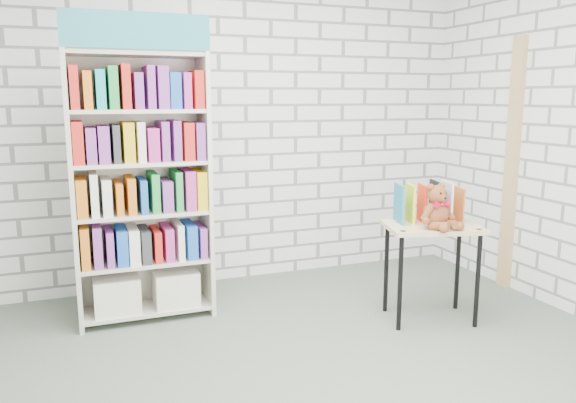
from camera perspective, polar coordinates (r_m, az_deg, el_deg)
name	(u,v)px	position (r m, az deg, el deg)	size (l,w,h in m)	color
ground	(311,382)	(3.39, 2.32, -17.89)	(4.50, 4.50, 0.00)	#4E5A4C
room_shell	(313,64)	(2.98, 2.59, 13.83)	(4.52, 4.02, 2.81)	silver
bookshelf	(141,186)	(4.16, -14.67, 1.51)	(0.96, 0.37, 2.16)	beige
display_table	(432,238)	(4.18, 14.42, -3.63)	(0.76, 0.62, 0.71)	tan
table_books	(428,203)	(4.23, 14.08, -0.17)	(0.50, 0.32, 0.27)	teal
teddy_bear	(438,210)	(4.04, 14.99, -0.87)	(0.29, 0.28, 0.32)	brown
door_trim	(512,166)	(5.05, 21.77, 3.40)	(0.05, 0.12, 2.10)	tan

